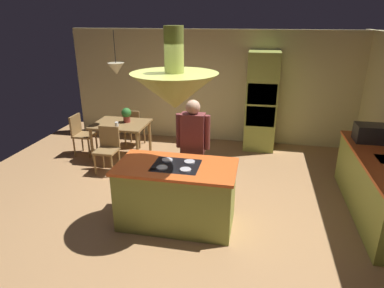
{
  "coord_description": "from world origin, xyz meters",
  "views": [
    {
      "loc": [
        1.04,
        -4.23,
        2.8
      ],
      "look_at": [
        0.1,
        0.4,
        1.0
      ],
      "focal_mm": 31.33,
      "sensor_mm": 36.0,
      "label": 1
    }
  ],
  "objects_px": {
    "person_at_island": "(193,145)",
    "chair_facing_island": "(108,146)",
    "dining_table": "(121,128)",
    "potted_plant_on_table": "(126,114)",
    "oven_tower": "(261,102)",
    "microwave_on_counter": "(370,133)",
    "chair_by_back_wall": "(133,125)",
    "chair_at_corner": "(81,132)",
    "cup_on_table": "(117,124)",
    "kitchen_island": "(177,194)"
  },
  "relations": [
    {
      "from": "oven_tower",
      "to": "microwave_on_counter",
      "type": "relative_size",
      "value": 4.63
    },
    {
      "from": "chair_facing_island",
      "to": "cup_on_table",
      "type": "height_order",
      "value": "chair_facing_island"
    },
    {
      "from": "oven_tower",
      "to": "cup_on_table",
      "type": "xyz_separation_m",
      "value": [
        -2.79,
        -1.36,
        -0.26
      ]
    },
    {
      "from": "kitchen_island",
      "to": "dining_table",
      "type": "bearing_deg",
      "value": 128.99
    },
    {
      "from": "chair_by_back_wall",
      "to": "chair_at_corner",
      "type": "bearing_deg",
      "value": 35.62
    },
    {
      "from": "chair_by_back_wall",
      "to": "chair_at_corner",
      "type": "distance_m",
      "value": 1.14
    },
    {
      "from": "oven_tower",
      "to": "kitchen_island",
      "type": "bearing_deg",
      "value": -108.74
    },
    {
      "from": "person_at_island",
      "to": "chair_by_back_wall",
      "type": "xyz_separation_m",
      "value": [
        -1.79,
        2.05,
        -0.44
      ]
    },
    {
      "from": "chair_at_corner",
      "to": "microwave_on_counter",
      "type": "bearing_deg",
      "value": -95.92
    },
    {
      "from": "chair_facing_island",
      "to": "potted_plant_on_table",
      "type": "relative_size",
      "value": 2.9
    },
    {
      "from": "oven_tower",
      "to": "chair_by_back_wall",
      "type": "distance_m",
      "value": 2.9
    },
    {
      "from": "kitchen_island",
      "to": "dining_table",
      "type": "xyz_separation_m",
      "value": [
        -1.7,
        2.1,
        0.2
      ]
    },
    {
      "from": "cup_on_table",
      "to": "microwave_on_counter",
      "type": "relative_size",
      "value": 0.2
    },
    {
      "from": "kitchen_island",
      "to": "dining_table",
      "type": "distance_m",
      "value": 2.71
    },
    {
      "from": "potted_plant_on_table",
      "to": "chair_by_back_wall",
      "type": "bearing_deg",
      "value": 100.19
    },
    {
      "from": "kitchen_island",
      "to": "chair_at_corner",
      "type": "height_order",
      "value": "kitchen_island"
    },
    {
      "from": "oven_tower",
      "to": "dining_table",
      "type": "distance_m",
      "value": 3.05
    },
    {
      "from": "oven_tower",
      "to": "chair_at_corner",
      "type": "height_order",
      "value": "oven_tower"
    },
    {
      "from": "chair_at_corner",
      "to": "dining_table",
      "type": "bearing_deg",
      "value": -90.0
    },
    {
      "from": "kitchen_island",
      "to": "oven_tower",
      "type": "height_order",
      "value": "oven_tower"
    },
    {
      "from": "chair_at_corner",
      "to": "microwave_on_counter",
      "type": "distance_m",
      "value": 5.52
    },
    {
      "from": "person_at_island",
      "to": "chair_by_back_wall",
      "type": "bearing_deg",
      "value": 131.12
    },
    {
      "from": "chair_facing_island",
      "to": "chair_by_back_wall",
      "type": "bearing_deg",
      "value": 90.0
    },
    {
      "from": "kitchen_island",
      "to": "potted_plant_on_table",
      "type": "distance_m",
      "value": 2.76
    },
    {
      "from": "chair_facing_island",
      "to": "microwave_on_counter",
      "type": "relative_size",
      "value": 1.89
    },
    {
      "from": "oven_tower",
      "to": "dining_table",
      "type": "relative_size",
      "value": 1.96
    },
    {
      "from": "person_at_island",
      "to": "chair_facing_island",
      "type": "bearing_deg",
      "value": 157.84
    },
    {
      "from": "potted_plant_on_table",
      "to": "oven_tower",
      "type": "bearing_deg",
      "value": 21.14
    },
    {
      "from": "kitchen_island",
      "to": "cup_on_table",
      "type": "bearing_deg",
      "value": 131.9
    },
    {
      "from": "dining_table",
      "to": "potted_plant_on_table",
      "type": "bearing_deg",
      "value": 44.54
    },
    {
      "from": "chair_facing_island",
      "to": "potted_plant_on_table",
      "type": "bearing_deg",
      "value": 82.44
    },
    {
      "from": "chair_by_back_wall",
      "to": "chair_at_corner",
      "type": "xyz_separation_m",
      "value": [
        -0.92,
        -0.66,
        0.0
      ]
    },
    {
      "from": "kitchen_island",
      "to": "chair_facing_island",
      "type": "bearing_deg",
      "value": 139.77
    },
    {
      "from": "oven_tower",
      "to": "microwave_on_counter",
      "type": "height_order",
      "value": "oven_tower"
    },
    {
      "from": "chair_by_back_wall",
      "to": "microwave_on_counter",
      "type": "xyz_separation_m",
      "value": [
        4.54,
        -1.23,
        0.54
      ]
    },
    {
      "from": "dining_table",
      "to": "chair_at_corner",
      "type": "xyz_separation_m",
      "value": [
        -0.92,
        -0.0,
        -0.16
      ]
    },
    {
      "from": "kitchen_island",
      "to": "chair_facing_island",
      "type": "xyz_separation_m",
      "value": [
        -1.7,
        1.44,
        0.05
      ]
    },
    {
      "from": "person_at_island",
      "to": "chair_by_back_wall",
      "type": "height_order",
      "value": "person_at_island"
    },
    {
      "from": "potted_plant_on_table",
      "to": "person_at_island",
      "type": "bearing_deg",
      "value": -41.4
    },
    {
      "from": "chair_facing_island",
      "to": "chair_at_corner",
      "type": "height_order",
      "value": "same"
    },
    {
      "from": "kitchen_island",
      "to": "dining_table",
      "type": "height_order",
      "value": "kitchen_island"
    },
    {
      "from": "chair_at_corner",
      "to": "person_at_island",
      "type": "bearing_deg",
      "value": -117.13
    },
    {
      "from": "dining_table",
      "to": "potted_plant_on_table",
      "type": "relative_size",
      "value": 3.63
    },
    {
      "from": "person_at_island",
      "to": "potted_plant_on_table",
      "type": "xyz_separation_m",
      "value": [
        -1.69,
        1.49,
        -0.02
      ]
    },
    {
      "from": "kitchen_island",
      "to": "chair_by_back_wall",
      "type": "bearing_deg",
      "value": 121.61
    },
    {
      "from": "oven_tower",
      "to": "chair_by_back_wall",
      "type": "xyz_separation_m",
      "value": [
        -2.8,
        -0.48,
        -0.56
      ]
    },
    {
      "from": "cup_on_table",
      "to": "potted_plant_on_table",
      "type": "bearing_deg",
      "value": 74.71
    },
    {
      "from": "chair_at_corner",
      "to": "potted_plant_on_table",
      "type": "xyz_separation_m",
      "value": [
        1.02,
        0.1,
        0.42
      ]
    },
    {
      "from": "person_at_island",
      "to": "chair_by_back_wall",
      "type": "distance_m",
      "value": 2.76
    },
    {
      "from": "dining_table",
      "to": "chair_by_back_wall",
      "type": "xyz_separation_m",
      "value": [
        0.0,
        0.66,
        -0.16
      ]
    }
  ]
}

